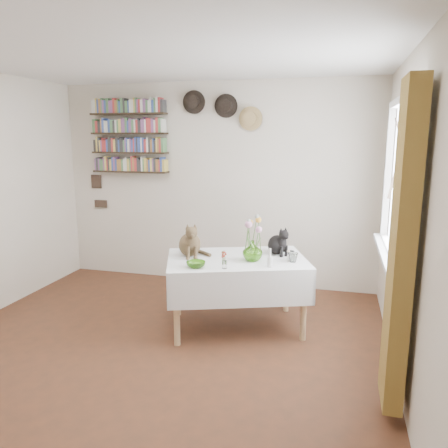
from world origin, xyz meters
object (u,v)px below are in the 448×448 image
(dining_table, at_px, (237,275))
(flower_vase, at_px, (253,251))
(tabby_cat, at_px, (190,238))
(bookshelf_unit, at_px, (129,136))
(black_cat, at_px, (277,240))

(dining_table, xyz_separation_m, flower_vase, (0.16, -0.05, 0.27))
(tabby_cat, bearing_deg, bookshelf_unit, 107.34)
(dining_table, xyz_separation_m, bookshelf_unit, (-1.68, 1.21, 1.31))
(flower_vase, bearing_deg, tabby_cat, 177.39)
(tabby_cat, relative_size, black_cat, 1.20)
(dining_table, height_order, flower_vase, flower_vase)
(black_cat, relative_size, flower_vase, 1.48)
(tabby_cat, relative_size, flower_vase, 1.77)
(dining_table, bearing_deg, flower_vase, -17.50)
(flower_vase, bearing_deg, dining_table, 162.50)
(dining_table, bearing_deg, bookshelf_unit, 144.37)
(black_cat, bearing_deg, dining_table, 169.57)
(tabby_cat, xyz_separation_m, flower_vase, (0.63, -0.03, -0.07))
(tabby_cat, height_order, bookshelf_unit, bookshelf_unit)
(tabby_cat, bearing_deg, dining_table, -24.60)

